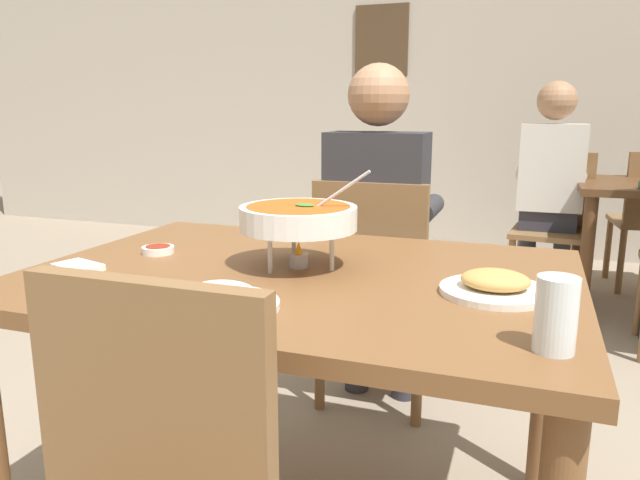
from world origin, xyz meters
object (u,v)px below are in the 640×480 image
rice_plate (221,299)px  chair_bg_middle (554,218)px  drink_glass (556,318)px  patron_bg_middle (550,179)px  chair_diner_main (375,282)px  diner_main (379,219)px  dining_table_main (300,308)px  appetizer_plate (495,286)px  curry_bowl (298,218)px  sauce_dish (158,249)px

rice_plate → chair_bg_middle: (0.71, 2.78, -0.26)m
drink_glass → patron_bg_middle: (0.04, 2.75, -0.06)m
chair_diner_main → diner_main: 0.24m
dining_table_main → diner_main: bearing=90.0°
dining_table_main → diner_main: size_ratio=1.03×
appetizer_plate → chair_bg_middle: chair_bg_middle is taller
curry_bowl → patron_bg_middle: patron_bg_middle is taller
chair_diner_main → drink_glass: 1.28m
chair_bg_middle → rice_plate: bearing=-104.4°
dining_table_main → chair_diner_main: (-0.00, 0.77, -0.14)m
curry_bowl → drink_glass: curry_bowl is taller
rice_plate → appetizer_plate: bearing=29.2°
chair_bg_middle → dining_table_main: bearing=-105.2°
drink_glass → chair_bg_middle: chair_bg_middle is taller
diner_main → sauce_dish: (-0.45, -0.76, 0.01)m
dining_table_main → diner_main: 0.81m
dining_table_main → rice_plate: rice_plate is taller
drink_glass → chair_bg_middle: size_ratio=0.14×
chair_bg_middle → patron_bg_middle: bearing=-132.9°
drink_glass → patron_bg_middle: bearing=89.1°
curry_bowl → chair_bg_middle: bearing=74.2°
curry_bowl → chair_bg_middle: size_ratio=0.37×
sauce_dish → dining_table_main: bearing=-5.4°
diner_main → patron_bg_middle: same height
chair_diner_main → sauce_dish: size_ratio=10.00×
drink_glass → diner_main: bearing=117.5°
chair_diner_main → rice_plate: (-0.04, -1.10, 0.26)m
curry_bowl → drink_glass: size_ratio=2.56×
chair_diner_main → dining_table_main: bearing=-90.0°
dining_table_main → chair_bg_middle: size_ratio=1.50×
dining_table_main → drink_glass: (0.59, -0.33, 0.16)m
diner_main → chair_diner_main: bearing=-90.0°
curry_bowl → dining_table_main: bearing=-64.2°
chair_diner_main → curry_bowl: size_ratio=2.71×
diner_main → chair_bg_middle: (0.67, 1.65, -0.24)m
dining_table_main → patron_bg_middle: size_ratio=1.03×
diner_main → appetizer_plate: size_ratio=5.46×
patron_bg_middle → chair_diner_main: bearing=-111.0°
rice_plate → curry_bowl: bearing=85.6°
drink_glass → chair_bg_middle: 2.80m
dining_table_main → curry_bowl: size_ratio=4.06×
appetizer_plate → diner_main: bearing=119.6°
diner_main → drink_glass: size_ratio=10.08×
rice_plate → appetizer_plate: 0.60m
drink_glass → chair_bg_middle: (0.08, 2.79, -0.30)m
appetizer_plate → patron_bg_middle: bearing=86.4°
appetizer_plate → drink_glass: (0.11, -0.30, 0.04)m
sauce_dish → drink_glass: size_ratio=0.69×
chair_diner_main → drink_glass: (0.59, -1.10, 0.30)m
chair_bg_middle → patron_bg_middle: (-0.04, -0.04, 0.24)m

